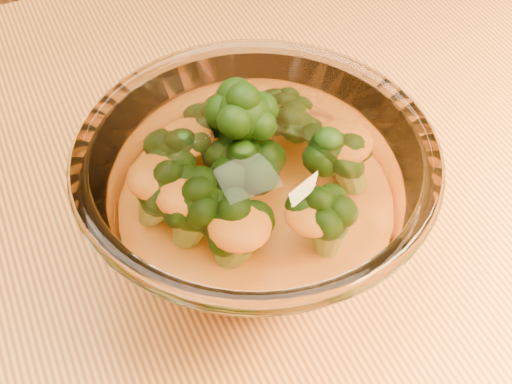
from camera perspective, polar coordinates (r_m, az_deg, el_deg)
table at (r=0.64m, az=7.09°, el=-7.28°), size 1.20×0.80×0.75m
glass_bowl at (r=0.49m, az=0.00°, el=-0.41°), size 0.24×0.24×0.11m
cheese_sauce at (r=0.51m, az=0.00°, el=-2.11°), size 0.14×0.14×0.04m
broccoli_heap at (r=0.48m, az=-0.86°, el=1.73°), size 0.15×0.15×0.09m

